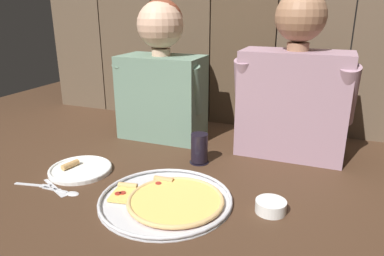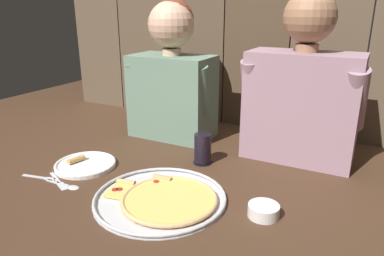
# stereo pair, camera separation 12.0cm
# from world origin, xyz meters

# --- Properties ---
(ground_plane) EXTENTS (3.20, 3.20, 0.00)m
(ground_plane) POSITION_xyz_m (0.00, 0.00, 0.00)
(ground_plane) COLOR #422B1C
(pizza_tray) EXTENTS (0.41, 0.41, 0.03)m
(pizza_tray) POSITION_xyz_m (-0.01, -0.09, 0.01)
(pizza_tray) COLOR silver
(pizza_tray) RESTS_ON ground
(dinner_plate) EXTENTS (0.22, 0.22, 0.03)m
(dinner_plate) POSITION_xyz_m (-0.40, -0.01, 0.01)
(dinner_plate) COLOR white
(dinner_plate) RESTS_ON ground
(drinking_glass) EXTENTS (0.07, 0.07, 0.12)m
(drinking_glass) POSITION_xyz_m (-0.02, 0.22, 0.06)
(drinking_glass) COLOR black
(drinking_glass) RESTS_ON ground
(dipping_bowl) EXTENTS (0.09, 0.09, 0.04)m
(dipping_bowl) POSITION_xyz_m (0.29, -0.03, 0.02)
(dipping_bowl) COLOR white
(dipping_bowl) RESTS_ON ground
(table_fork) EXTENTS (0.13, 0.04, 0.01)m
(table_fork) POSITION_xyz_m (-0.47, -0.16, 0.00)
(table_fork) COLOR silver
(table_fork) RESTS_ON ground
(table_knife) EXTENTS (0.15, 0.08, 0.01)m
(table_knife) POSITION_xyz_m (-0.39, -0.15, 0.00)
(table_knife) COLOR silver
(table_knife) RESTS_ON ground
(table_spoon) EXTENTS (0.14, 0.03, 0.01)m
(table_spoon) POSITION_xyz_m (-0.34, -0.16, 0.00)
(table_spoon) COLOR silver
(table_spoon) RESTS_ON ground
(diner_left) EXTENTS (0.40, 0.21, 0.60)m
(diner_left) POSITION_xyz_m (-0.28, 0.44, 0.28)
(diner_left) COLOR slate
(diner_left) RESTS_ON ground
(diner_right) EXTENTS (0.44, 0.21, 0.63)m
(diner_right) POSITION_xyz_m (0.28, 0.44, 0.29)
(diner_right) COLOR gray
(diner_right) RESTS_ON ground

